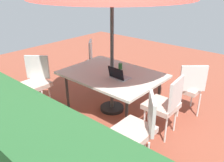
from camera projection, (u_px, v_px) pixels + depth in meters
ground_plane at (112, 110)px, 4.44m from camera, size 10.00×10.00×0.02m
dining_table at (112, 76)px, 4.16m from camera, size 1.71×1.25×0.73m
chair_northeast at (36, 80)px, 4.33m from camera, size 0.58×0.58×0.98m
chair_northwest at (139, 127)px, 2.97m from camera, size 0.58×0.58×0.98m
chair_southwest at (189, 86)px, 4.10m from camera, size 0.59×0.59×0.98m
chair_southeast at (97, 59)px, 5.45m from camera, size 0.59×0.58×0.98m
chair_west at (165, 103)px, 3.53m from camera, size 0.48×0.47×0.98m
laptop at (119, 76)px, 3.91m from camera, size 0.33×0.26×0.21m
cup at (120, 66)px, 4.34m from camera, size 0.07×0.07×0.11m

